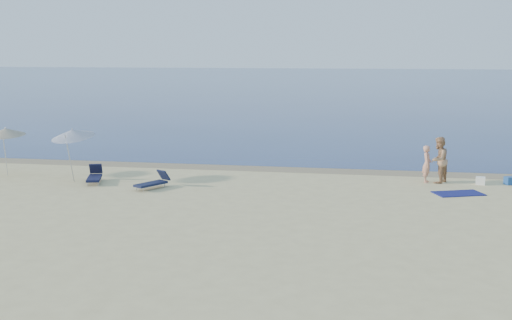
{
  "coord_description": "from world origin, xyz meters",
  "views": [
    {
      "loc": [
        1.59,
        -10.09,
        5.59
      ],
      "look_at": [
        -2.99,
        16.0,
        1.0
      ],
      "focal_mm": 45.0,
      "sensor_mm": 36.0,
      "label": 1
    }
  ],
  "objects": [
    {
      "name": "sea",
      "position": [
        0.0,
        100.0,
        0.0
      ],
      "size": [
        240.0,
        160.0,
        0.01
      ],
      "primitive_type": "cube",
      "color": "#0D1F52",
      "rests_on": "ground"
    },
    {
      "name": "wet_sand_strip",
      "position": [
        0.0,
        19.4,
        0.0
      ],
      "size": [
        240.0,
        1.6,
        0.0
      ],
      "primitive_type": "cube",
      "color": "#847254",
      "rests_on": "ground"
    },
    {
      "name": "person_left",
      "position": [
        4.11,
        17.46,
        0.79
      ],
      "size": [
        0.44,
        0.61,
        1.58
      ],
      "primitive_type": "imported",
      "rotation": [
        0.0,
        0.0,
        1.46
      ],
      "color": "tan",
      "rests_on": "ground"
    },
    {
      "name": "person_right",
      "position": [
        4.58,
        17.46,
        0.98
      ],
      "size": [
        1.12,
        1.2,
        1.96
      ],
      "primitive_type": "imported",
      "rotation": [
        0.0,
        0.0,
        -2.1
      ],
      "color": "tan",
      "rests_on": "ground"
    },
    {
      "name": "beach_towel",
      "position": [
        5.16,
        15.41,
        0.02
      ],
      "size": [
        2.1,
        1.63,
        0.03
      ],
      "primitive_type": "cube",
      "rotation": [
        0.0,
        0.0,
        0.37
      ],
      "color": "#101352",
      "rests_on": "ground"
    },
    {
      "name": "white_bag",
      "position": [
        6.3,
        17.39,
        0.16
      ],
      "size": [
        0.43,
        0.38,
        0.32
      ],
      "primitive_type": "cube",
      "rotation": [
        0.0,
        0.0,
        -0.18
      ],
      "color": "white",
      "rests_on": "ground"
    },
    {
      "name": "blue_cooler",
      "position": [
        7.55,
        17.62,
        0.17
      ],
      "size": [
        0.56,
        0.49,
        0.33
      ],
      "primitive_type": "cube",
      "rotation": [
        0.0,
        0.0,
        0.42
      ],
      "color": "#1B4892",
      "rests_on": "ground"
    },
    {
      "name": "umbrella_near",
      "position": [
        -10.79,
        15.22,
        2.05
      ],
      "size": [
        2.34,
        2.36,
        2.41
      ],
      "rotation": [
        0.0,
        0.0,
        -0.34
      ],
      "color": "silver",
      "rests_on": "ground"
    },
    {
      "name": "umbrella_far",
      "position": [
        -14.24,
        15.79,
        1.97
      ],
      "size": [
        1.79,
        1.81,
        2.25
      ],
      "rotation": [
        0.0,
        0.0,
        -0.06
      ],
      "color": "silver",
      "rests_on": "ground"
    },
    {
      "name": "lounger_left",
      "position": [
        -9.78,
        15.01,
        0.26
      ],
      "size": [
        1.01,
        1.71,
        0.72
      ],
      "rotation": [
        0.0,
        0.0,
        0.31
      ],
      "color": "#131634",
      "rests_on": "ground"
    },
    {
      "name": "lounger_right",
      "position": [
        -6.94,
        14.3,
        0.25
      ],
      "size": [
        1.24,
        1.61,
        0.69
      ],
      "rotation": [
        0.0,
        0.0,
        -0.53
      ],
      "color": "#131935",
      "rests_on": "ground"
    }
  ]
}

